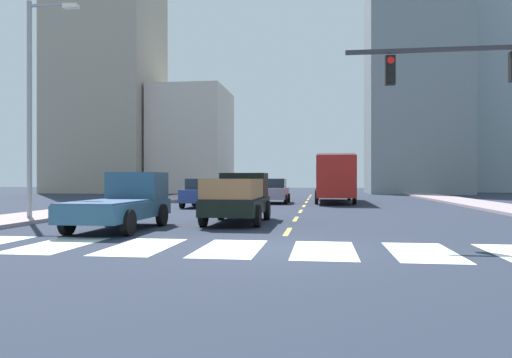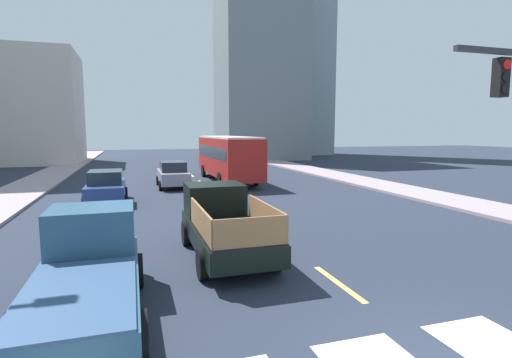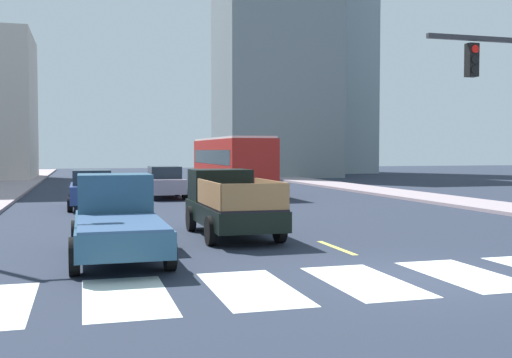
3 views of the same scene
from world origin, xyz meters
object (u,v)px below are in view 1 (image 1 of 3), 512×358
Objects in this scene: pickup_stakebed at (239,198)px; sedan_mid at (203,193)px; streetlight_left at (33,99)px; city_bus at (334,175)px; pickup_dark at (125,202)px; sedan_near_left at (274,191)px.

pickup_stakebed is 10.53m from sedan_mid.
pickup_stakebed reaches higher than sedan_mid.
streetlight_left reaches higher than pickup_stakebed.
pickup_stakebed is at bearing -104.00° from city_bus.
sedan_mid is (-0.41, 12.84, -0.06)m from pickup_dark.
sedan_near_left is at bearing 61.42° from streetlight_left.
city_bus is (7.66, 19.99, 1.03)m from pickup_dark.
sedan_near_left is at bearing -154.63° from city_bus.
streetlight_left is at bearing -113.81° from sedan_mid.
pickup_stakebed is 17.46m from city_bus.
streetlight_left is (-8.47, -0.55, 4.03)m from pickup_stakebed.
sedan_mid is (-8.06, -7.14, -1.09)m from city_bus.
pickup_stakebed is 9.40m from streetlight_left.
pickup_stakebed is at bearing -89.25° from sedan_near_left.
pickup_stakebed reaches higher than sedan_near_left.
city_bus is at bearing 54.15° from streetlight_left.
pickup_stakebed is 0.48× the size of city_bus.
sedan_near_left is (3.45, 17.98, -0.06)m from pickup_dark.
sedan_mid is at bearing 66.17° from streetlight_left.
sedan_near_left is 0.49× the size of streetlight_left.
sedan_near_left is at bearing 80.50° from pickup_dark.
city_bus is 1.20× the size of streetlight_left.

